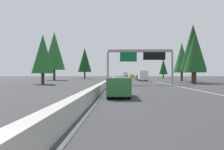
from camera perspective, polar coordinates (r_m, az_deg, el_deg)
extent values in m
plane|color=#38383A|center=(62.39, 0.02, -1.62)|extent=(320.00, 320.00, 0.00)
cube|color=#ADAAA3|center=(82.38, 0.22, -0.86)|extent=(180.00, 0.56, 0.90)
cube|color=silver|center=(73.01, 9.33, -1.35)|extent=(160.00, 0.16, 0.01)
cube|color=silver|center=(72.38, 0.45, -1.36)|extent=(160.00, 0.16, 0.01)
cylinder|color=gray|center=(44.24, -1.05, 1.65)|extent=(0.36, 0.36, 6.20)
cylinder|color=gray|center=(45.35, 14.70, 1.60)|extent=(0.36, 0.36, 6.20)
cube|color=gray|center=(44.58, 6.93, 5.95)|extent=(0.50, 12.32, 0.50)
cube|color=#0C602D|center=(44.19, 4.07, 4.57)|extent=(0.12, 3.20, 1.90)
cube|color=black|center=(44.67, 10.42, 4.65)|extent=(0.16, 4.20, 1.50)
cube|color=#2D6B38|center=(20.07, 1.71, -2.70)|extent=(5.00, 1.95, 1.44)
cube|color=#2D3847|center=(17.76, 1.71, -2.27)|extent=(0.08, 1.48, 0.56)
cylinder|color=black|center=(21.83, -0.54, -4.10)|extent=(0.70, 0.24, 0.70)
cylinder|color=black|center=(21.83, 3.96, -4.10)|extent=(0.70, 0.24, 0.70)
cylinder|color=black|center=(18.44, -0.96, -4.89)|extent=(0.70, 0.24, 0.70)
cylinder|color=black|center=(18.44, 4.38, -4.89)|extent=(0.70, 0.24, 0.70)
cube|color=maroon|center=(37.48, 1.80, -2.02)|extent=(4.40, 1.80, 0.76)
cube|color=#2D3847|center=(37.24, 1.80, -1.02)|extent=(2.46, 1.51, 0.56)
cylinder|color=black|center=(38.91, 0.63, -2.25)|extent=(0.64, 0.22, 0.64)
cylinder|color=black|center=(38.91, 2.96, -2.25)|extent=(0.64, 0.22, 0.64)
cylinder|color=black|center=(36.09, 0.54, -2.44)|extent=(0.64, 0.22, 0.64)
cylinder|color=black|center=(36.10, 3.06, -2.44)|extent=(0.64, 0.22, 0.64)
cube|color=white|center=(67.94, 7.63, -0.04)|extent=(6.12, 2.40, 2.50)
cube|color=black|center=(72.17, 7.28, -0.26)|extent=(2.38, 2.30, 1.90)
cylinder|color=black|center=(71.92, 6.46, -1.02)|extent=(0.90, 0.28, 0.90)
cylinder|color=black|center=(72.13, 8.13, -1.02)|extent=(0.90, 0.28, 0.90)
cylinder|color=black|center=(66.17, 6.87, -1.13)|extent=(0.90, 0.28, 0.90)
cylinder|color=black|center=(66.39, 8.69, -1.12)|extent=(0.90, 0.28, 0.90)
cube|color=white|center=(107.40, 3.62, -0.57)|extent=(4.40, 1.80, 0.76)
cube|color=#2D3847|center=(107.18, 3.62, -0.22)|extent=(2.46, 1.51, 0.56)
cylinder|color=black|center=(108.79, 3.18, -0.67)|extent=(0.64, 0.22, 0.64)
cylinder|color=black|center=(108.84, 4.01, -0.67)|extent=(0.64, 0.22, 0.64)
cylinder|color=black|center=(105.98, 3.22, -0.69)|extent=(0.64, 0.22, 0.64)
cylinder|color=black|center=(106.03, 4.07, -0.69)|extent=(0.64, 0.22, 0.64)
cube|color=#AD931E|center=(84.70, 6.40, -0.78)|extent=(4.40, 1.80, 0.76)
cube|color=#2D3847|center=(84.47, 6.41, -0.34)|extent=(2.46, 1.51, 0.56)
cylinder|color=black|center=(86.04, 5.80, -0.90)|extent=(0.64, 0.22, 0.64)
cylinder|color=black|center=(86.17, 6.85, -0.90)|extent=(0.64, 0.22, 0.64)
cylinder|color=black|center=(83.24, 5.94, -0.94)|extent=(0.64, 0.22, 0.64)
cylinder|color=black|center=(83.37, 7.02, -0.94)|extent=(0.64, 0.22, 0.64)
cube|color=#AD931E|center=(126.26, 5.05, -0.42)|extent=(5.60, 2.00, 0.70)
cube|color=#AD931E|center=(127.26, 5.02, -0.05)|extent=(2.24, 1.84, 0.90)
cube|color=#2D3847|center=(127.26, 5.02, -0.01)|extent=(2.02, 1.92, 0.41)
cylinder|color=black|center=(128.06, 4.61, -0.50)|extent=(0.80, 0.28, 0.80)
cylinder|color=black|center=(128.16, 5.38, -0.50)|extent=(0.80, 0.28, 0.80)
cylinder|color=black|center=(124.37, 4.70, -0.52)|extent=(0.80, 0.28, 0.80)
cylinder|color=black|center=(124.48, 5.49, -0.52)|extent=(0.80, 0.28, 0.80)
cube|color=white|center=(124.33, 3.26, 0.05)|extent=(11.50, 2.50, 2.90)
cube|color=#2D3847|center=(124.33, 3.26, 0.22)|extent=(11.04, 2.55, 0.84)
cylinder|color=black|center=(128.34, 2.72, -0.46)|extent=(1.00, 0.30, 1.00)
cylinder|color=black|center=(128.39, 3.70, -0.46)|extent=(1.00, 0.30, 1.00)
cylinder|color=black|center=(120.29, 2.79, -0.50)|extent=(1.00, 0.30, 1.00)
cylinder|color=black|center=(120.35, 3.84, -0.50)|extent=(1.00, 0.30, 1.00)
cube|color=white|center=(52.88, 1.67, -0.90)|extent=(5.00, 1.95, 1.44)
cube|color=#2D3847|center=(50.58, 1.67, -0.66)|extent=(0.08, 1.48, 0.56)
cylinder|color=black|center=(54.60, 0.77, -1.51)|extent=(0.70, 0.24, 0.70)
cylinder|color=black|center=(54.60, 2.57, -1.51)|extent=(0.70, 0.24, 0.70)
cylinder|color=black|center=(51.20, 0.71, -1.63)|extent=(0.70, 0.24, 0.70)
cylinder|color=black|center=(51.20, 2.63, -1.63)|extent=(0.70, 0.24, 0.70)
cylinder|color=#4C3823|center=(50.64, 19.80, -0.72)|extent=(0.62, 0.62, 2.35)
cone|color=#194C1E|center=(50.84, 19.81, 5.31)|extent=(4.70, 4.70, 8.34)
cylinder|color=#4C3823|center=(57.55, 19.42, -0.27)|extent=(0.69, 0.69, 3.03)
cone|color=#143D19|center=(57.91, 19.43, 6.56)|extent=(6.06, 6.06, 10.75)
cylinder|color=#4C3823|center=(71.54, 16.88, -0.40)|extent=(0.63, 0.63, 2.49)
cone|color=#236028|center=(71.70, 16.89, 4.12)|extent=(4.98, 4.98, 8.82)
cylinder|color=#4C3823|center=(107.27, 12.59, -0.34)|extent=(0.57, 0.57, 1.94)
cone|color=#143D19|center=(107.32, 12.59, 2.01)|extent=(3.88, 3.88, 6.88)
cylinder|color=#4C3823|center=(47.06, -16.75, -0.91)|extent=(0.60, 0.60, 2.16)
cone|color=#236028|center=(47.22, -16.76, 5.06)|extent=(4.32, 4.32, 7.66)
cylinder|color=#4C3823|center=(78.17, -14.09, 0.03)|extent=(0.74, 0.74, 3.51)
cone|color=#236028|center=(78.55, -14.10, 5.85)|extent=(7.01, 7.01, 12.43)
cylinder|color=#4C3823|center=(100.52, -6.77, -0.09)|extent=(0.68, 0.68, 2.94)
cone|color=#143D19|center=(100.71, -6.77, 3.72)|extent=(5.89, 5.89, 10.44)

